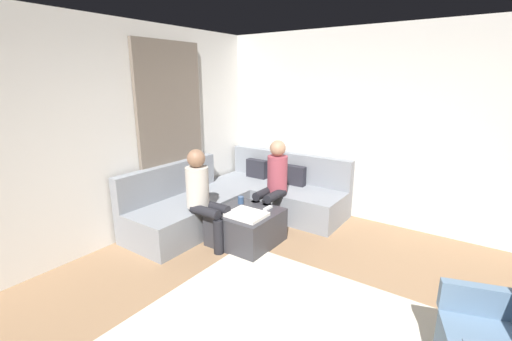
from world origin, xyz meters
The scene contains 10 objects.
wall_back centered at (0.00, 2.94, 1.35)m, with size 6.00×0.12×2.70m, color silver.
wall_left centered at (-2.94, 0.00, 1.35)m, with size 0.12×6.00×2.70m, color silver.
curtain_panel centered at (-2.84, 1.30, 1.25)m, with size 0.06×1.10×2.50m, color #726659.
sectional_couch centered at (-2.08, 1.88, 0.28)m, with size 2.10×2.55×0.87m.
ottoman centered at (-1.53, 1.27, 0.21)m, with size 0.76×0.76×0.42m, color #333338.
folded_blanket centered at (-1.43, 1.15, 0.44)m, with size 0.44×0.36×0.04m, color white.
coffee_mug centered at (-1.75, 1.45, 0.47)m, with size 0.08×0.08×0.10m, color #334C72.
game_remote centered at (-1.35, 1.49, 0.43)m, with size 0.05×0.15×0.02m, color white.
person_on_couch_back centered at (-1.55, 1.93, 0.66)m, with size 0.30×0.60×1.20m.
person_on_couch_side centered at (-1.93, 0.95, 0.66)m, with size 0.60×0.30×1.20m.
Camera 1 is at (0.86, -1.92, 2.03)m, focal length 24.12 mm.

